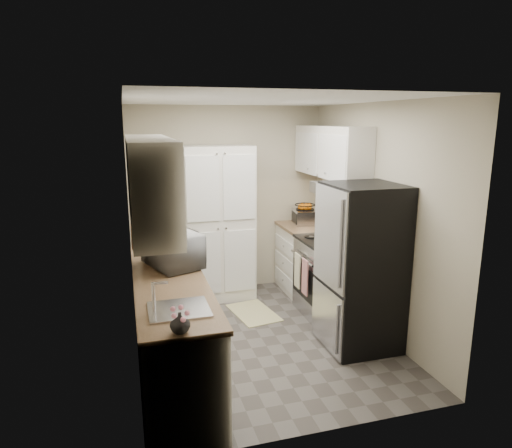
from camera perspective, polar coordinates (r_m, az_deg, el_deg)
The scene contains 16 objects.
ground at distance 5.11m, azimuth 0.64°, elevation -14.00°, with size 3.20×3.20×0.00m, color #56514C.
room_shell at distance 4.60m, azimuth 0.51°, elevation 4.31°, with size 2.64×3.24×2.52m.
pantry_cabinet at distance 5.94m, azimuth -4.84°, elevation 0.07°, with size 0.90×0.55×2.00m, color silver.
base_cabinet_left at distance 4.37m, azimuth -10.50°, elevation -12.71°, with size 0.60×2.30×0.88m, color silver.
countertop_left at distance 4.19m, azimuth -10.76°, elevation -7.02°, with size 0.63×2.33×0.04m, color #846647.
base_cabinet_right at distance 6.30m, azimuth 6.19°, elevation -4.48°, with size 0.60×0.80×0.88m, color silver.
countertop_right at distance 6.18m, azimuth 6.29°, elevation -0.41°, with size 0.63×0.83×0.04m, color #846647.
electric_range at distance 5.59m, azimuth 9.16°, elevation -6.45°, with size 0.71×0.78×1.13m.
refrigerator at distance 4.78m, azimuth 13.01°, elevation -5.26°, with size 0.70×0.72×1.70m, color #B7B7BC.
microwave at distance 4.50m, azimuth -10.31°, elevation -3.10°, with size 0.61×0.41×0.34m, color #AAABAE.
wine_bottle at distance 5.06m, azimuth -12.70°, elevation -1.52°, with size 0.08×0.08×0.32m, color black.
flower_vase at distance 3.15m, azimuth -9.48°, elevation -12.07°, with size 0.14×0.14×0.14m, color silver.
cutting_board at distance 5.20m, azimuth -10.48°, elevation -1.14°, with size 0.02×0.24×0.30m, color #488033.
toaster_oven at distance 6.25m, azimuth 5.99°, elevation 0.87°, with size 0.27×0.34×0.20m, color silver.
fruit_basket at distance 6.24m, azimuth 6.15°, elevation 2.32°, with size 0.27×0.27×0.12m, color orange, non-canonical shape.
kitchen_mat at distance 5.69m, azimuth -0.31°, elevation -11.01°, with size 0.45×0.73×0.01m, color beige.
Camera 1 is at (-1.32, -4.37, 2.31)m, focal length 32.00 mm.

